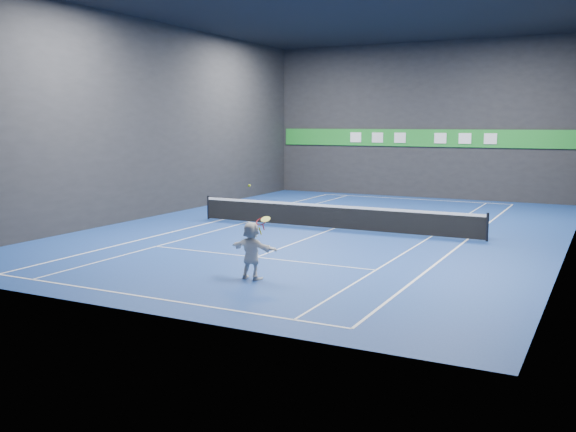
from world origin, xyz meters
The scene contains 19 objects.
ground centered at (0.00, 0.00, 0.00)m, with size 26.00×26.00×0.00m, color navy.
ceiling centered at (0.00, 0.00, 9.00)m, with size 26.00×26.00×0.00m, color black.
wall_back centered at (0.00, 13.00, 4.50)m, with size 18.00×0.10×9.00m, color black.
wall_front centered at (0.00, -13.00, 4.50)m, with size 18.00×0.10×9.00m, color black.
wall_left centered at (-9.00, 0.00, 4.50)m, with size 0.10×26.00×9.00m, color black.
baseline_near centered at (0.00, -11.89, 0.00)m, with size 10.98×0.08×0.01m, color white.
baseline_far centered at (0.00, 11.89, 0.00)m, with size 10.98×0.08×0.01m, color white.
sideline_doubles_left centered at (-5.49, 0.00, 0.00)m, with size 0.08×23.78×0.01m, color white.
sideline_doubles_right centered at (5.49, 0.00, 0.00)m, with size 0.08×23.78×0.01m, color white.
sideline_singles_left centered at (-4.11, 0.00, 0.00)m, with size 0.06×23.78×0.01m, color white.
sideline_singles_right centered at (4.11, 0.00, 0.00)m, with size 0.06×23.78×0.01m, color white.
service_line_near centered at (0.00, -6.40, 0.00)m, with size 8.23×0.06×0.01m, color white.
service_line_far centered at (0.00, 6.40, 0.00)m, with size 8.23×0.06×0.01m, color white.
center_service_line centered at (0.00, 0.00, 0.00)m, with size 0.06×12.80×0.01m, color white.
player centered at (1.34, -9.01, 0.81)m, with size 1.51×0.48×1.63m, color silver.
tennis_ball centered at (1.19, -8.85, 2.62)m, with size 0.07×0.07×0.07m, color #CDE125.
tennis_net centered at (0.00, 0.00, 0.54)m, with size 12.50×0.10×1.07m.
sponsor_banner centered at (0.00, 12.93, 3.50)m, with size 17.64×0.11×1.00m.
tennis_racket centered at (1.65, -8.96, 1.62)m, with size 0.51×0.33×0.55m.
Camera 1 is at (10.26, -24.25, 4.34)m, focal length 40.00 mm.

